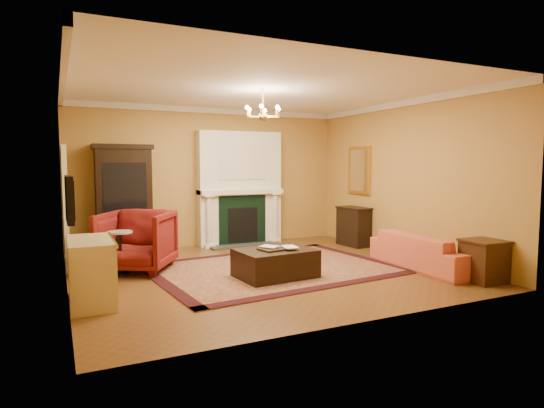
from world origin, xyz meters
TOP-DOWN VIEW (x-y plane):
  - floor at (0.00, 0.00)m, footprint 6.00×5.50m
  - ceiling at (0.00, 0.00)m, footprint 6.00×5.50m
  - wall_back at (0.00, 2.76)m, footprint 6.00×0.02m
  - wall_front at (0.00, -2.76)m, footprint 6.00×0.02m
  - wall_left at (-3.01, 0.00)m, footprint 0.02×5.50m
  - wall_right at (3.01, 0.00)m, footprint 0.02×5.50m
  - fireplace at (0.60, 2.57)m, footprint 1.90×0.70m
  - crown_molding at (0.00, 0.96)m, footprint 6.00×5.50m
  - doorway at (-2.95, 1.70)m, footprint 0.08×1.05m
  - tv_panel at (-2.95, -0.60)m, footprint 0.09×0.95m
  - gilt_mirror at (2.97, 1.40)m, footprint 0.06×0.76m
  - chandelier at (-0.00, 0.00)m, footprint 0.63×0.55m
  - oriental_rug at (0.21, 0.07)m, footprint 4.29×3.39m
  - china_cabinet at (-1.89, 2.49)m, footprint 1.04×0.47m
  - wingback_armchair at (-1.91, 0.89)m, footprint 1.45×1.43m
  - pedestal_table at (-2.20, 0.73)m, footprint 0.40×0.40m
  - commode at (-2.73, -0.66)m, footprint 0.54×1.12m
  - coral_sofa at (2.58, -1.05)m, footprint 0.68×2.10m
  - end_table at (2.72, -2.10)m, footprint 0.55×0.55m
  - console_table at (2.78, 1.30)m, footprint 0.47×0.76m
  - leather_ottoman at (-0.02, -0.50)m, footprint 1.23×0.94m
  - ottoman_tray at (-0.07, -0.54)m, footprint 0.47×0.40m
  - book_a at (-0.18, -0.51)m, footprint 0.19×0.13m
  - book_b at (0.08, -0.60)m, footprint 0.21×0.05m
  - topiary_left at (-0.09, 2.53)m, footprint 0.18×0.18m
  - topiary_right at (1.26, 2.53)m, footprint 0.17×0.17m

SIDE VIEW (x-z plane):
  - floor at x=0.00m, z-range -0.02..0.00m
  - oriental_rug at x=0.21m, z-range 0.00..0.02m
  - leather_ottoman at x=-0.02m, z-range 0.02..0.45m
  - end_table at x=2.72m, z-range 0.00..0.61m
  - coral_sofa at x=2.58m, z-range 0.00..0.81m
  - console_table at x=2.78m, z-range 0.00..0.82m
  - pedestal_table at x=-2.20m, z-range 0.06..0.77m
  - commode at x=-2.73m, z-range 0.00..0.83m
  - ottoman_tray at x=-0.07m, z-range 0.45..0.48m
  - wingback_armchair at x=-1.91m, z-range 0.00..1.12m
  - book_a at x=-0.18m, z-range 0.48..0.75m
  - book_b at x=0.08m, z-range 0.48..0.76m
  - china_cabinet at x=-1.89m, z-range 0.00..2.08m
  - doorway at x=-2.95m, z-range 0.00..2.10m
  - fireplace at x=0.60m, z-range -0.06..2.44m
  - tv_panel at x=-2.95m, z-range 1.06..1.64m
  - topiary_right at x=1.26m, z-range 1.25..1.70m
  - topiary_left at x=-0.09m, z-range 1.25..1.73m
  - wall_back at x=0.00m, z-range 0.00..3.00m
  - wall_front at x=0.00m, z-range 0.00..3.00m
  - wall_left at x=-3.01m, z-range 0.00..3.00m
  - wall_right at x=3.01m, z-range 0.00..3.00m
  - gilt_mirror at x=2.97m, z-range 1.12..2.17m
  - chandelier at x=0.00m, z-range 2.34..2.87m
  - crown_molding at x=0.00m, z-range 2.88..3.00m
  - ceiling at x=0.00m, z-range 3.00..3.02m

